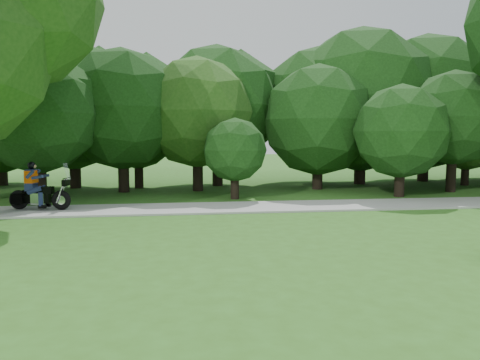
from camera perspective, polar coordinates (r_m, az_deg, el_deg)
name	(u,v)px	position (r m, az deg, el deg)	size (l,w,h in m)	color
ground	(437,281)	(8.49, 22.89, -11.25)	(100.00, 100.00, 0.00)	#34641C
walkway	(305,206)	(15.73, 7.87, -3.14)	(60.00, 2.20, 0.06)	#9F9F9A
tree_line	(290,108)	(22.30, 6.07, 8.69)	(40.41, 11.86, 7.77)	black
touring_motorcycle	(36,192)	(15.88, -23.63, -1.37)	(1.97, 0.84, 1.51)	black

